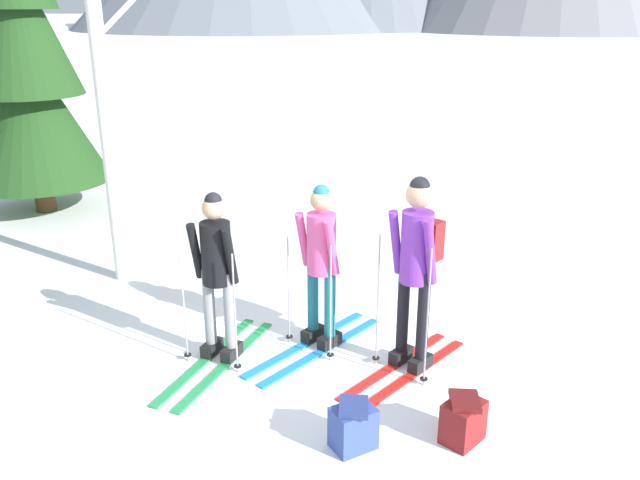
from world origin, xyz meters
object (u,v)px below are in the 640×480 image
object	(u,v)px
birch_tree_slender	(99,52)
backpack_on_snow_beside	(353,426)
skier_in_black	(217,272)
skier_in_pink	(321,262)
skier_in_purple	(416,262)
pine_tree_near	(24,58)
backpack_on_snow_front	(463,420)

from	to	relation	value
birch_tree_slender	backpack_on_snow_beside	bearing A→B (deg)	-46.61
skier_in_black	backpack_on_snow_beside	distance (m)	1.94
skier_in_pink	skier_in_purple	distance (m)	0.96
skier_in_black	pine_tree_near	bearing A→B (deg)	130.84
skier_in_pink	backpack_on_snow_beside	size ratio (longest dim) A/B	4.14
backpack_on_snow_front	backpack_on_snow_beside	size ratio (longest dim) A/B	1.00
skier_in_purple	backpack_on_snow_front	size ratio (longest dim) A/B	4.61
skier_in_pink	pine_tree_near	size ratio (longest dim) A/B	0.31
skier_in_black	birch_tree_slender	bearing A→B (deg)	131.60
skier_in_purple	backpack_on_snow_beside	distance (m)	1.59
skier_in_black	backpack_on_snow_front	size ratio (longest dim) A/B	4.39
pine_tree_near	backpack_on_snow_beside	size ratio (longest dim) A/B	13.27
pine_tree_near	birch_tree_slender	size ratio (longest dim) A/B	0.99
skier_in_black	birch_tree_slender	xyz separation A→B (m)	(-1.63, 1.83, 1.82)
skier_in_pink	backpack_on_snow_beside	xyz separation A→B (m)	(0.36, -1.58, -0.71)
backpack_on_snow_beside	birch_tree_slender	bearing A→B (deg)	133.39
pine_tree_near	skier_in_black	bearing A→B (deg)	-49.16
skier_in_black	backpack_on_snow_beside	size ratio (longest dim) A/B	4.39
skier_in_pink	backpack_on_snow_beside	bearing A→B (deg)	-77.18
skier_in_pink	backpack_on_snow_front	bearing A→B (deg)	-50.08
birch_tree_slender	backpack_on_snow_beside	size ratio (longest dim) A/B	13.44
skier_in_black	skier_in_pink	xyz separation A→B (m)	(0.94, 0.32, 0.00)
pine_tree_near	birch_tree_slender	bearing A→B (deg)	-49.69
skier_in_black	pine_tree_near	size ratio (longest dim) A/B	0.33
skier_in_pink	birch_tree_slender	world-z (taller)	birch_tree_slender
pine_tree_near	backpack_on_snow_front	bearing A→B (deg)	-42.96
birch_tree_slender	backpack_on_snow_front	xyz separation A→B (m)	(3.77, -2.95, -2.52)
backpack_on_snow_front	birch_tree_slender	bearing A→B (deg)	141.93
backpack_on_snow_beside	pine_tree_near	bearing A→B (deg)	132.00
skier_in_purple	backpack_on_snow_front	distance (m)	1.43
skier_in_black	backpack_on_snow_beside	bearing A→B (deg)	-44.18
birch_tree_slender	skier_in_black	bearing A→B (deg)	-48.40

